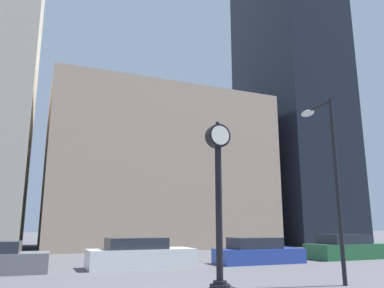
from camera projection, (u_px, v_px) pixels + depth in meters
building_storefront_row at (155, 172)px, 34.34m from camera, size 18.97×12.00×13.29m
building_glass_modern at (290, 96)px, 42.21m from camera, size 8.02×12.00×32.22m
street_clock at (218, 185)px, 11.89m from camera, size 0.77×0.63×5.20m
car_white at (140, 255)px, 16.75m from camera, size 4.72×1.86×1.30m
car_blue at (258, 252)px, 18.60m from camera, size 4.44×1.89×1.25m
car_green at (347, 248)px, 21.16m from camera, size 4.69×1.96×1.34m
street_lamp_right at (327, 158)px, 12.96m from camera, size 0.36×1.57×6.18m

